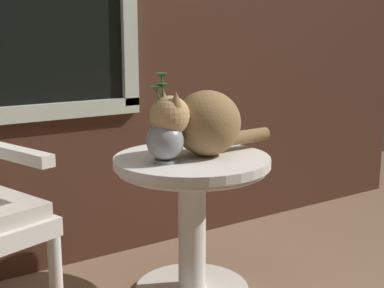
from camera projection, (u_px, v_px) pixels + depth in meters
wicker_side_table at (192, 200)px, 2.10m from camera, size 0.61×0.61×0.58m
cat at (203, 122)px, 2.04m from camera, size 0.56×0.27×0.27m
pewter_vase_with_ivy at (165, 137)px, 1.95m from camera, size 0.14×0.14×0.33m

